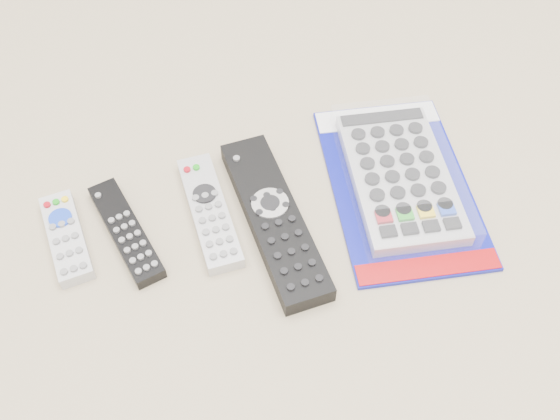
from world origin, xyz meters
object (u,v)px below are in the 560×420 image
object	(u,v)px
remote_slim_black	(126,232)
remote_silver_dvd	(209,212)
remote_large_black	(274,218)
remote_small_grey	(66,237)
jumbo_remote_packaged	(400,175)

from	to	relation	value
remote_slim_black	remote_silver_dvd	world-z (taller)	remote_silver_dvd
remote_slim_black	remote_silver_dvd	size ratio (longest dim) A/B	0.93
remote_slim_black	remote_large_black	bearing A→B (deg)	-25.26
remote_large_black	remote_silver_dvd	bearing A→B (deg)	151.31
remote_slim_black	remote_silver_dvd	xyz separation A→B (m)	(0.10, -0.01, 0.00)
remote_small_grey	jumbo_remote_packaged	distance (m)	0.42
jumbo_remote_packaged	remote_silver_dvd	bearing A→B (deg)	-176.10
remote_small_grey	remote_slim_black	world-z (taller)	remote_small_grey
remote_small_grey	remote_silver_dvd	xyz separation A→B (m)	(0.17, -0.02, -0.00)
remote_slim_black	remote_large_black	world-z (taller)	remote_large_black
remote_slim_black	remote_silver_dvd	bearing A→B (deg)	-14.02
jumbo_remote_packaged	remote_slim_black	bearing A→B (deg)	-174.84
remote_slim_black	jumbo_remote_packaged	world-z (taller)	jumbo_remote_packaged
remote_silver_dvd	jumbo_remote_packaged	xyz separation A→B (m)	(0.24, -0.03, 0.01)
remote_small_grey	remote_large_black	distance (m)	0.25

